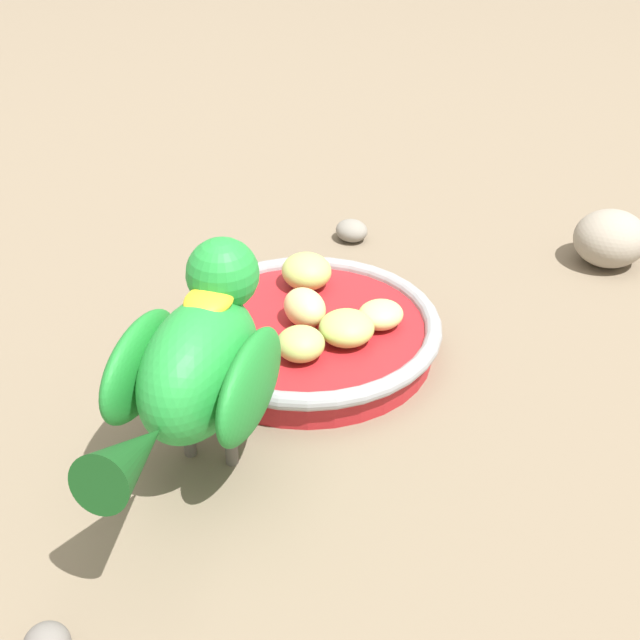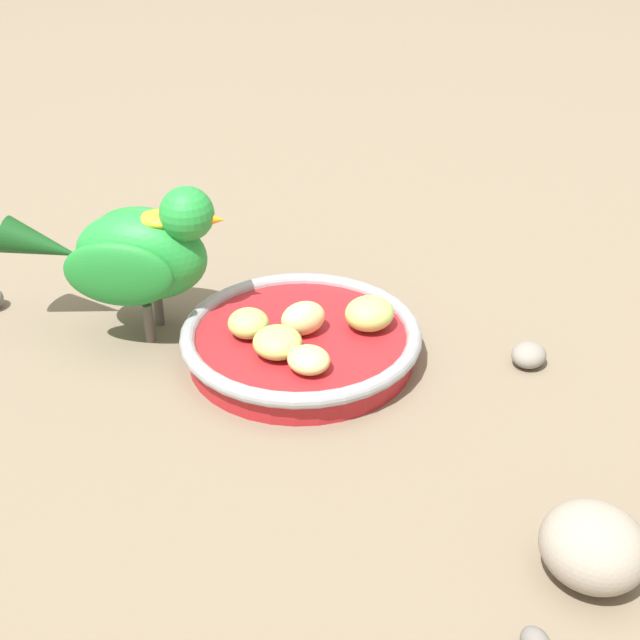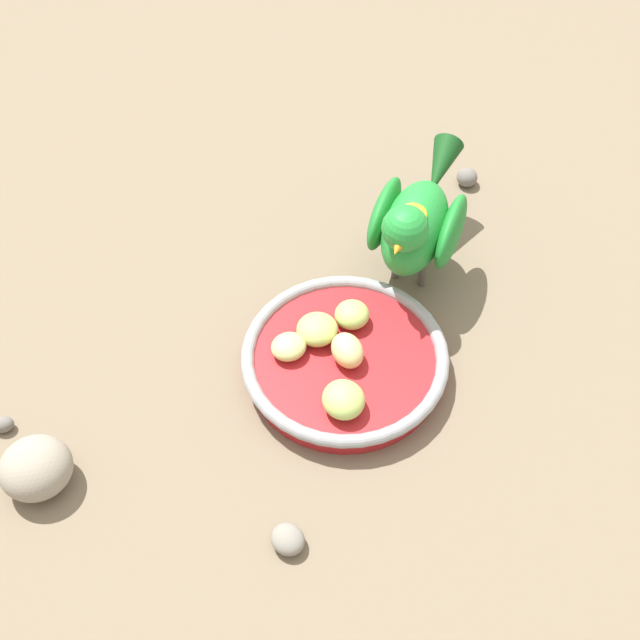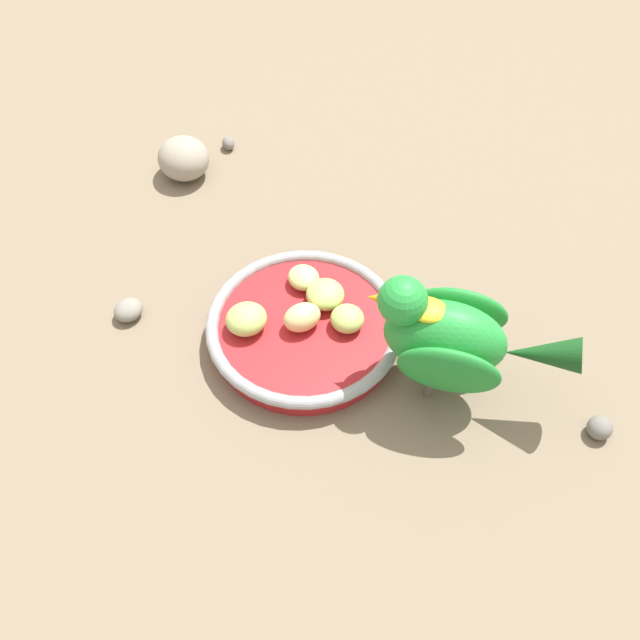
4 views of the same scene
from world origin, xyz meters
The scene contains 10 objects.
ground_plane centered at (0.00, 0.00, 0.00)m, with size 4.00×4.00×0.00m, color #756651.
feeding_bowl centered at (-0.03, -0.02, 0.02)m, with size 0.19×0.19×0.03m.
apple_piece_0 centered at (0.00, -0.03, 0.03)m, with size 0.04×0.04×0.02m, color #B2CC66.
apple_piece_1 centered at (-0.03, -0.01, 0.03)m, with size 0.04×0.03×0.03m, color #E5C67F.
apple_piece_2 centered at (-0.04, 0.04, 0.03)m, with size 0.04×0.04×0.02m, color #B2CC66.
apple_piece_3 centered at (0.02, -0.01, 0.03)m, with size 0.03×0.03×0.02m, color #C6D17A.
apple_piece_4 centered at (-0.03, -0.06, 0.03)m, with size 0.03×0.03×0.02m, color #B2CC66.
parrot centered at (-0.06, -0.14, 0.07)m, with size 0.09×0.18×0.13m.
rock_large centered at (0.19, 0.16, 0.02)m, with size 0.06×0.06×0.05m, color gray.
pebble_1 centered at (-0.03, 0.16, 0.01)m, with size 0.03×0.03×0.02m, color gray.
Camera 2 is at (0.55, 0.02, 0.38)m, focal length 49.93 mm.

